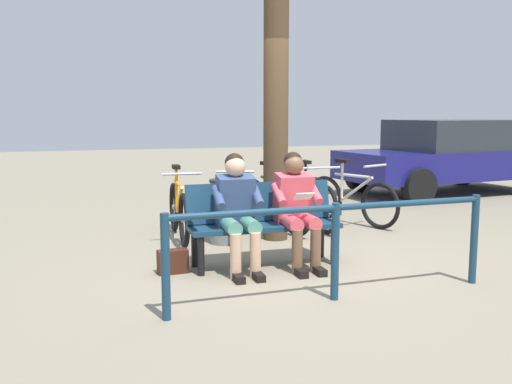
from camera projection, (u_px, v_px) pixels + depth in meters
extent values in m
plane|color=gray|center=(292.00, 266.00, 6.02)|extent=(40.00, 40.00, 0.00)
cube|color=navy|center=(265.00, 226.00, 5.96)|extent=(1.61, 0.47, 0.05)
cube|color=navy|center=(259.00, 202.00, 6.11)|extent=(1.60, 0.17, 0.42)
cube|color=navy|center=(331.00, 210.00, 6.16)|extent=(0.07, 0.40, 0.05)
cube|color=navy|center=(193.00, 218.00, 5.73)|extent=(0.07, 0.40, 0.05)
cylinder|color=black|center=(334.00, 246.00, 6.04)|extent=(0.07, 0.07, 0.40)
cylinder|color=black|center=(201.00, 256.00, 5.63)|extent=(0.07, 0.07, 0.40)
cylinder|color=black|center=(321.00, 239.00, 6.36)|extent=(0.07, 0.07, 0.40)
cylinder|color=black|center=(195.00, 248.00, 5.95)|extent=(0.07, 0.07, 0.40)
cube|color=#D84C59|center=(293.00, 198.00, 6.04)|extent=(0.39, 0.31, 0.55)
sphere|color=brown|center=(294.00, 165.00, 5.97)|extent=(0.21, 0.21, 0.21)
sphere|color=black|center=(293.00, 161.00, 5.99)|extent=(0.20, 0.20, 0.20)
cylinder|color=#D84C59|center=(308.00, 221.00, 5.91)|extent=(0.16, 0.40, 0.15)
cylinder|color=brown|center=(316.00, 250.00, 5.75)|extent=(0.11, 0.11, 0.45)
cube|color=black|center=(319.00, 271.00, 5.68)|extent=(0.09, 0.22, 0.07)
cylinder|color=#D84C59|center=(315.00, 193.00, 5.97)|extent=(0.10, 0.31, 0.23)
cylinder|color=#D84C59|center=(290.00, 222.00, 5.85)|extent=(0.16, 0.40, 0.15)
cylinder|color=brown|center=(297.00, 252.00, 5.70)|extent=(0.11, 0.11, 0.45)
cube|color=black|center=(301.00, 273.00, 5.63)|extent=(0.09, 0.22, 0.07)
cylinder|color=#D84C59|center=(279.00, 194.00, 5.86)|extent=(0.10, 0.31, 0.23)
cube|color=silver|center=(303.00, 196.00, 5.74)|extent=(0.20, 0.12, 0.09)
cube|color=#334772|center=(235.00, 201.00, 5.85)|extent=(0.39, 0.31, 0.55)
sphere|color=#D8A884|center=(235.00, 167.00, 5.78)|extent=(0.21, 0.21, 0.21)
sphere|color=black|center=(234.00, 163.00, 5.81)|extent=(0.20, 0.20, 0.20)
cylinder|color=#4C8C7A|center=(250.00, 225.00, 5.72)|extent=(0.16, 0.40, 0.15)
cylinder|color=#D8A884|center=(255.00, 255.00, 5.57)|extent=(0.11, 0.11, 0.45)
cube|color=black|center=(258.00, 276.00, 5.50)|extent=(0.09, 0.22, 0.07)
cylinder|color=#334772|center=(257.00, 195.00, 5.79)|extent=(0.10, 0.31, 0.23)
cylinder|color=#4C8C7A|center=(230.00, 226.00, 5.66)|extent=(0.16, 0.40, 0.15)
cylinder|color=#D8A884|center=(236.00, 256.00, 5.51)|extent=(0.11, 0.11, 0.45)
cube|color=black|center=(238.00, 278.00, 5.44)|extent=(0.09, 0.22, 0.07)
cylinder|color=#334772|center=(219.00, 197.00, 5.67)|extent=(0.10, 0.31, 0.23)
cube|color=#3F1E14|center=(173.00, 262.00, 5.72)|extent=(0.31, 0.16, 0.24)
cylinder|color=#4C3823|center=(276.00, 84.00, 7.03)|extent=(0.31, 0.31, 3.93)
cylinder|color=slate|center=(223.00, 213.00, 7.00)|extent=(0.32, 0.32, 0.77)
cylinder|color=black|center=(223.00, 181.00, 6.94)|extent=(0.34, 0.34, 0.03)
torus|color=black|center=(380.00, 206.00, 7.87)|extent=(0.31, 0.63, 0.66)
cylinder|color=silver|center=(380.00, 206.00, 7.87)|extent=(0.07, 0.07, 0.06)
torus|color=black|center=(325.00, 197.00, 8.64)|extent=(0.31, 0.63, 0.66)
cylinder|color=silver|center=(325.00, 197.00, 8.64)|extent=(0.07, 0.07, 0.06)
cylinder|color=silver|center=(352.00, 175.00, 8.20)|extent=(0.28, 0.60, 0.04)
cylinder|color=silver|center=(356.00, 190.00, 8.17)|extent=(0.27, 0.56, 0.43)
cylinder|color=silver|center=(342.00, 180.00, 8.35)|extent=(0.04, 0.04, 0.55)
cube|color=black|center=(342.00, 161.00, 8.31)|extent=(0.17, 0.24, 0.05)
cylinder|color=#B2B2B7|center=(375.00, 166.00, 7.87)|extent=(0.45, 0.22, 0.03)
torus|color=black|center=(326.00, 210.00, 7.56)|extent=(0.07, 0.66, 0.66)
cylinder|color=silver|center=(326.00, 210.00, 7.56)|extent=(0.05, 0.06, 0.06)
torus|color=black|center=(296.00, 199.00, 8.51)|extent=(0.07, 0.66, 0.66)
cylinder|color=silver|center=(296.00, 199.00, 8.51)|extent=(0.05, 0.06, 0.06)
cylinder|color=black|center=(311.00, 177.00, 7.98)|extent=(0.05, 0.63, 0.04)
cylinder|color=black|center=(313.00, 192.00, 7.94)|extent=(0.05, 0.60, 0.43)
cylinder|color=black|center=(305.00, 181.00, 8.17)|extent=(0.04, 0.04, 0.55)
cube|color=black|center=(306.00, 162.00, 8.13)|extent=(0.09, 0.22, 0.05)
cylinder|color=#B2B2B7|center=(324.00, 168.00, 7.58)|extent=(0.48, 0.04, 0.03)
torus|color=black|center=(296.00, 212.00, 7.39)|extent=(0.23, 0.65, 0.66)
cylinder|color=silver|center=(296.00, 212.00, 7.39)|extent=(0.06, 0.07, 0.06)
torus|color=black|center=(254.00, 202.00, 8.24)|extent=(0.23, 0.65, 0.66)
cylinder|color=silver|center=(254.00, 202.00, 8.24)|extent=(0.06, 0.07, 0.06)
cylinder|color=#337238|center=(274.00, 179.00, 7.76)|extent=(0.20, 0.62, 0.04)
cylinder|color=#337238|center=(278.00, 194.00, 7.72)|extent=(0.19, 0.59, 0.43)
cylinder|color=#337238|center=(267.00, 183.00, 7.93)|extent=(0.04, 0.04, 0.55)
cube|color=black|center=(267.00, 163.00, 7.89)|extent=(0.14, 0.24, 0.05)
cylinder|color=#B2B2B7|center=(292.00, 169.00, 7.40)|extent=(0.47, 0.15, 0.03)
torus|color=black|center=(235.00, 217.00, 7.04)|extent=(0.23, 0.65, 0.66)
cylinder|color=silver|center=(235.00, 217.00, 7.04)|extent=(0.06, 0.07, 0.06)
torus|color=black|center=(234.00, 204.00, 8.05)|extent=(0.23, 0.65, 0.66)
cylinder|color=silver|center=(234.00, 204.00, 8.05)|extent=(0.06, 0.07, 0.06)
cylinder|color=silver|center=(235.00, 181.00, 7.50)|extent=(0.20, 0.62, 0.04)
cylinder|color=silver|center=(235.00, 197.00, 7.44)|extent=(0.19, 0.59, 0.43)
cylinder|color=silver|center=(234.00, 186.00, 7.69)|extent=(0.04, 0.04, 0.55)
cube|color=black|center=(234.00, 165.00, 7.65)|extent=(0.14, 0.24, 0.05)
cylinder|color=#B2B2B7|center=(235.00, 172.00, 7.07)|extent=(0.47, 0.16, 0.03)
torus|color=black|center=(184.00, 220.00, 6.80)|extent=(0.10, 0.66, 0.66)
cylinder|color=silver|center=(184.00, 220.00, 6.80)|extent=(0.05, 0.06, 0.06)
torus|color=black|center=(174.00, 207.00, 7.78)|extent=(0.10, 0.66, 0.66)
cylinder|color=silver|center=(174.00, 207.00, 7.78)|extent=(0.05, 0.06, 0.06)
cylinder|color=orange|center=(178.00, 184.00, 7.24)|extent=(0.07, 0.63, 0.04)
cylinder|color=orange|center=(179.00, 200.00, 7.19)|extent=(0.07, 0.60, 0.43)
cylinder|color=orange|center=(177.00, 188.00, 7.42)|extent=(0.04, 0.04, 0.55)
cube|color=black|center=(176.00, 167.00, 7.39)|extent=(0.10, 0.22, 0.05)
cylinder|color=#B2B2B7|center=(182.00, 174.00, 6.82)|extent=(0.48, 0.06, 0.03)
cylinder|color=navy|center=(474.00, 239.00, 5.35)|extent=(0.07, 0.07, 0.85)
cylinder|color=navy|center=(335.00, 252.00, 4.87)|extent=(0.07, 0.07, 0.85)
cylinder|color=navy|center=(166.00, 267.00, 4.39)|extent=(0.07, 0.07, 0.85)
cylinder|color=navy|center=(336.00, 208.00, 4.82)|extent=(2.93, 0.13, 0.06)
cube|color=navy|center=(444.00, 164.00, 11.35)|extent=(4.37, 2.23, 0.55)
cube|color=#262D33|center=(453.00, 135.00, 11.35)|extent=(2.47, 1.89, 0.60)
cylinder|color=black|center=(419.00, 186.00, 10.02)|extent=(0.66, 0.29, 0.64)
cylinder|color=black|center=(361.00, 176.00, 11.65)|extent=(0.66, 0.29, 0.64)
cylinder|color=black|center=(462.00, 171.00, 12.75)|extent=(0.66, 0.29, 0.64)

